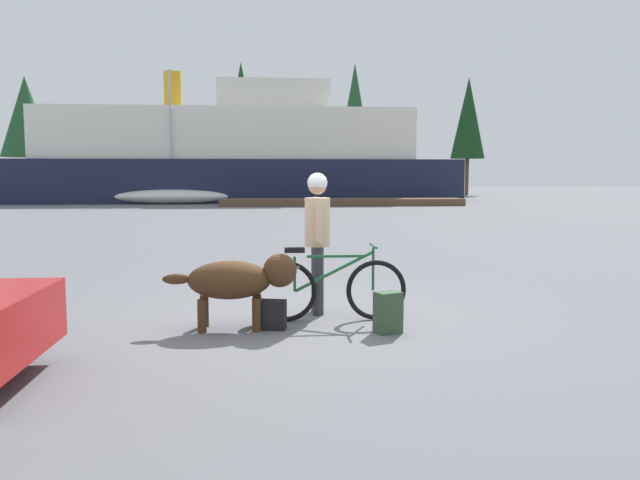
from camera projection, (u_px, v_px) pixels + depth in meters
name	position (u px, v px, depth m)	size (l,w,h in m)	color
ground_plane	(303.00, 318.00, 7.71)	(160.00, 160.00, 0.00)	slate
bicycle	(330.00, 288.00, 7.55)	(1.83, 0.44, 0.92)	black
person_cyclist	(317.00, 228.00, 7.90)	(0.32, 0.53, 1.79)	#333338
dog	(239.00, 280.00, 7.14)	(1.52, 0.52, 0.87)	#472D19
backpack	(388.00, 312.00, 6.99)	(0.28, 0.20, 0.46)	#334C33
handbag_pannier	(272.00, 315.00, 7.16)	(0.32, 0.18, 0.34)	black
dock_pier	(342.00, 202.00, 35.62)	(13.73, 2.17, 0.40)	brown
ferry_boat	(231.00, 157.00, 40.83)	(29.26, 7.14, 8.29)	#191E38
sailboat_moored	(172.00, 196.00, 37.59)	(7.08, 1.98, 7.93)	silver
pine_tree_far_left	(26.00, 117.00, 52.98)	(4.31, 4.31, 10.03)	#4C331E
pine_tree_center	(241.00, 115.00, 51.57)	(3.35, 3.35, 10.92)	#4C331E
pine_tree_far_right	(468.00, 118.00, 52.61)	(2.85, 2.85, 9.88)	#4C331E
pine_tree_mid_back	(355.00, 111.00, 59.38)	(3.17, 3.17, 12.20)	#4C331E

